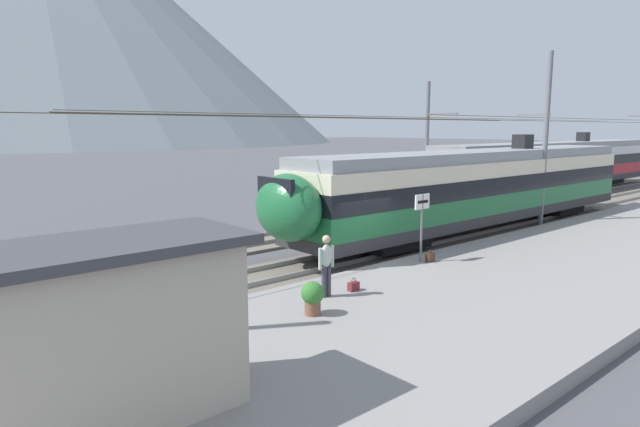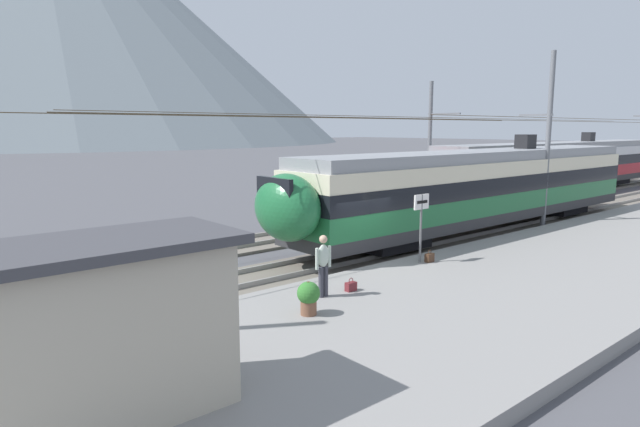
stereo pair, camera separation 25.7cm
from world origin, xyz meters
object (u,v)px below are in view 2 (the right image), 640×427
at_px(catenary_mast_far_side, 432,143).
at_px(handbag_near_sign, 429,258).
at_px(train_near_platform, 479,186).
at_px(platform_sign, 421,213).
at_px(platform_shelter, 69,338).
at_px(passenger_walking, 323,263).
at_px(train_far_track, 557,165).
at_px(handbag_beside_passenger, 351,286).
at_px(potted_plant_platform_edge, 309,296).
at_px(catenary_mast_mid, 546,140).

bearing_deg(catenary_mast_far_side, handbag_near_sign, -141.71).
distance_m(train_near_platform, catenary_mast_far_side, 8.31).
xyz_separation_m(platform_sign, platform_shelter, (-12.03, -3.27, -0.24)).
bearing_deg(passenger_walking, train_near_platform, 15.55).
height_order(train_far_track, handbag_beside_passenger, train_far_track).
bearing_deg(potted_plant_platform_edge, train_far_track, 16.38).
relative_size(handbag_near_sign, platform_shelter, 0.08).
distance_m(train_far_track, platform_shelter, 38.13).
xyz_separation_m(train_far_track, platform_shelter, (-36.59, -10.70, -0.41)).
height_order(catenary_mast_mid, platform_shelter, catenary_mast_mid).
bearing_deg(platform_sign, train_far_track, 16.85).
distance_m(catenary_mast_mid, platform_shelter, 23.52).
relative_size(catenary_mast_far_side, passenger_walking, 25.46).
bearing_deg(handbag_near_sign, handbag_beside_passenger, -171.28).
height_order(train_near_platform, platform_sign, train_near_platform).
distance_m(platform_sign, handbag_beside_passenger, 4.40).
height_order(handbag_beside_passenger, potted_plant_platform_edge, potted_plant_platform_edge).
relative_size(train_near_platform, train_far_track, 0.81).
bearing_deg(handbag_near_sign, catenary_mast_mid, 8.50).
relative_size(train_far_track, catenary_mast_mid, 0.68).
bearing_deg(train_far_track, platform_sign, -163.15).
bearing_deg(catenary_mast_mid, passenger_walking, -172.31).
xyz_separation_m(catenary_mast_mid, handbag_near_sign, (-10.61, -1.59, -3.78)).
bearing_deg(handbag_beside_passenger, passenger_walking, 173.44).
distance_m(train_far_track, handbag_beside_passenger, 29.81).
xyz_separation_m(catenary_mast_far_side, platform_shelter, (-24.28, -12.53, -2.16)).
height_order(platform_sign, potted_plant_platform_edge, platform_sign).
distance_m(catenary_mast_far_side, handbag_beside_passenger, 19.47).
bearing_deg(passenger_walking, handbag_beside_passenger, -6.56).
relative_size(handbag_beside_passenger, handbag_near_sign, 0.89).
relative_size(catenary_mast_mid, handbag_beside_passenger, 113.88).
bearing_deg(platform_sign, handbag_beside_passenger, -168.08).
bearing_deg(catenary_mast_mid, handbag_near_sign, -171.50).
relative_size(train_far_track, handbag_beside_passenger, 77.28).
bearing_deg(potted_plant_platform_edge, handbag_beside_passenger, 19.17).
distance_m(passenger_walking, potted_plant_platform_edge, 1.54).
bearing_deg(handbag_beside_passenger, platform_sign, 11.92).
xyz_separation_m(platform_sign, potted_plant_platform_edge, (-6.15, -1.59, -1.22)).
distance_m(passenger_walking, handbag_beside_passenger, 1.24).
bearing_deg(passenger_walking, train_far_track, 15.50).
height_order(passenger_walking, potted_plant_platform_edge, passenger_walking).
bearing_deg(train_near_platform, handbag_beside_passenger, -162.77).
bearing_deg(catenary_mast_far_side, handbag_beside_passenger, -148.14).
xyz_separation_m(train_near_platform, handbag_beside_passenger, (-11.47, -3.56, -1.72)).
bearing_deg(catenary_mast_mid, catenary_mast_far_side, 80.22).
height_order(train_near_platform, train_far_track, same).
relative_size(passenger_walking, handbag_beside_passenger, 4.47).
relative_size(catenary_mast_mid, handbag_near_sign, 101.01).
relative_size(handbag_beside_passenger, potted_plant_platform_edge, 0.46).
height_order(train_near_platform, platform_shelter, train_near_platform).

